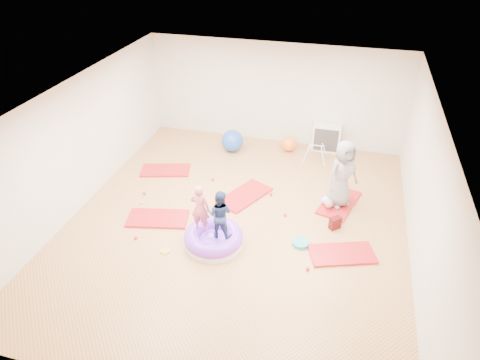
# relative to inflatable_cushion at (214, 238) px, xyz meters

# --- Properties ---
(room) EXTENTS (7.01, 8.01, 2.81)m
(room) POSITION_rel_inflatable_cushion_xyz_m (0.25, 0.77, 1.26)
(room) COLOR tan
(room) RESTS_ON ground
(gym_mat_front_left) EXTENTS (1.39, 0.90, 0.05)m
(gym_mat_front_left) POSITION_rel_inflatable_cushion_xyz_m (-1.42, 0.45, -0.12)
(gym_mat_front_left) COLOR red
(gym_mat_front_left) RESTS_ON ground
(gym_mat_mid_left) EXTENTS (1.33, 0.91, 0.05)m
(gym_mat_mid_left) POSITION_rel_inflatable_cushion_xyz_m (-2.06, 2.35, -0.12)
(gym_mat_mid_left) COLOR red
(gym_mat_mid_left) RESTS_ON ground
(gym_mat_center_back) EXTENTS (1.16, 1.45, 0.05)m
(gym_mat_center_back) POSITION_rel_inflatable_cushion_xyz_m (0.18, 1.77, -0.12)
(gym_mat_center_back) COLOR red
(gym_mat_center_back) RESTS_ON ground
(gym_mat_right) EXTENTS (1.37, 0.99, 0.05)m
(gym_mat_right) POSITION_rel_inflatable_cushion_xyz_m (2.49, 0.34, -0.12)
(gym_mat_right) COLOR red
(gym_mat_right) RESTS_ON ground
(gym_mat_rear_right) EXTENTS (0.97, 1.41, 0.05)m
(gym_mat_rear_right) POSITION_rel_inflatable_cushion_xyz_m (2.32, 2.05, -0.12)
(gym_mat_rear_right) COLOR red
(gym_mat_rear_right) RESTS_ON ground
(inflatable_cushion) EXTENTS (1.18, 1.18, 0.37)m
(inflatable_cushion) POSITION_rel_inflatable_cushion_xyz_m (0.00, 0.00, 0.00)
(inflatable_cushion) COLOR white
(inflatable_cushion) RESTS_ON ground
(child_pink) EXTENTS (0.39, 0.26, 1.04)m
(child_pink) POSITION_rel_inflatable_cushion_xyz_m (-0.26, 0.04, 0.71)
(child_pink) COLOR #CC5D67
(child_pink) RESTS_ON inflatable_cushion
(child_navy) EXTENTS (0.51, 0.41, 1.02)m
(child_navy) POSITION_rel_inflatable_cushion_xyz_m (0.15, -0.03, 0.70)
(child_navy) COLOR navy
(child_navy) RESTS_ON inflatable_cushion
(adult_caregiver) EXTENTS (0.89, 0.87, 1.55)m
(adult_caregiver) POSITION_rel_inflatable_cushion_xyz_m (2.30, 1.99, 0.68)
(adult_caregiver) COLOR gray
(adult_caregiver) RESTS_ON gym_mat_rear_right
(infant) EXTENTS (0.37, 0.37, 0.22)m
(infant) POSITION_rel_inflatable_cushion_xyz_m (2.10, 1.85, 0.02)
(infant) COLOR #A6C1EC
(infant) RESTS_ON gym_mat_rear_right
(ball_pit_balls) EXTENTS (4.09, 2.57, 0.07)m
(ball_pit_balls) POSITION_rel_inflatable_cushion_xyz_m (-0.30, 0.91, -0.11)
(ball_pit_balls) COLOR red
(ball_pit_balls) RESTS_ON ground
(exercise_ball_blue) EXTENTS (0.60, 0.60, 0.60)m
(exercise_ball_blue) POSITION_rel_inflatable_cushion_xyz_m (-0.71, 3.85, 0.16)
(exercise_ball_blue) COLOR #1D4DA6
(exercise_ball_blue) RESTS_ON ground
(exercise_ball_orange) EXTENTS (0.43, 0.43, 0.43)m
(exercise_ball_orange) POSITION_rel_inflatable_cushion_xyz_m (0.79, 4.25, 0.07)
(exercise_ball_orange) COLOR orange
(exercise_ball_orange) RESTS_ON ground
(infant_play_gym) EXTENTS (0.60, 0.57, 0.46)m
(infant_play_gym) POSITION_rel_inflatable_cushion_xyz_m (1.55, 3.89, 0.17)
(infant_play_gym) COLOR silver
(infant_play_gym) RESTS_ON ground
(cube_shelf) EXTENTS (0.75, 0.37, 0.75)m
(cube_shelf) POSITION_rel_inflatable_cushion_xyz_m (1.76, 4.57, 0.23)
(cube_shelf) COLOR silver
(cube_shelf) RESTS_ON ground
(balance_disc) EXTENTS (0.34, 0.34, 0.08)m
(balance_disc) POSITION_rel_inflatable_cushion_xyz_m (1.67, 0.44, -0.11)
(balance_disc) COLOR teal
(balance_disc) RESTS_ON ground
(backpack) EXTENTS (0.27, 0.26, 0.27)m
(backpack) POSITION_rel_inflatable_cushion_xyz_m (2.29, 1.14, -0.01)
(backpack) COLOR maroon
(backpack) RESTS_ON ground
(yellow_toy) EXTENTS (0.18, 0.18, 0.03)m
(yellow_toy) POSITION_rel_inflatable_cushion_xyz_m (-0.86, -0.45, -0.13)
(yellow_toy) COLOR gold
(yellow_toy) RESTS_ON ground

